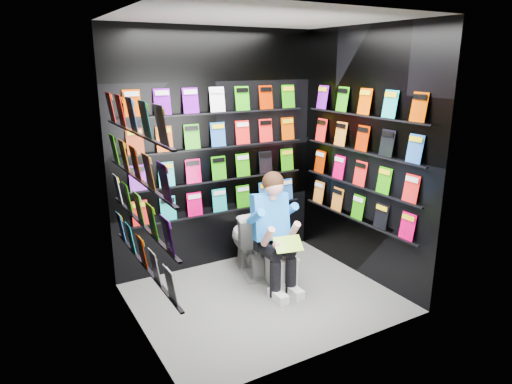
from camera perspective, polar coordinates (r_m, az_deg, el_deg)
floor at (r=4.62m, az=0.97°, el=-13.06°), size 2.40×2.40×0.00m
ceiling at (r=4.06m, az=1.15°, el=21.02°), size 2.40×2.40×0.00m
wall_back at (r=5.01m, az=-4.87°, el=5.07°), size 2.40×0.04×2.60m
wall_front at (r=3.36m, az=9.87°, el=-0.55°), size 2.40×0.04×2.60m
wall_left at (r=3.69m, az=-15.11°, el=0.63°), size 0.04×2.00×2.60m
wall_right at (r=4.86m, az=13.29°, el=4.37°), size 0.04×2.00×2.60m
comics_back at (r=4.99m, az=-4.72°, el=5.07°), size 2.10×0.06×1.37m
comics_left at (r=3.70m, az=-14.67°, el=0.77°), size 0.06×1.70×1.37m
comics_right at (r=4.84m, az=13.03°, el=4.39°), size 0.06×1.70×1.37m
toilet at (r=5.01m, az=-0.70°, el=-6.00°), size 0.58×0.83×0.73m
longbox at (r=4.84m, az=2.90°, el=-9.69°), size 0.23×0.40×0.30m
longbox_lid at (r=4.77m, az=2.93°, el=-7.93°), size 0.25×0.42×0.03m
reader at (r=4.57m, az=1.63°, el=-3.20°), size 0.63×0.79×1.29m
held_comic at (r=4.36m, az=4.04°, el=-6.51°), size 0.30×0.21×0.11m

